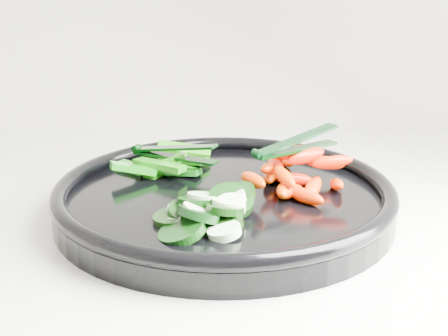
{
  "coord_description": "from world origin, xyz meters",
  "views": [
    {
      "loc": [
        -0.16,
        1.0,
        1.2
      ],
      "look_at": [
        -0.18,
        1.64,
        0.99
      ],
      "focal_mm": 50.0,
      "sensor_mm": 36.0,
      "label": 1
    }
  ],
  "objects": [
    {
      "name": "pepper_pile",
      "position": [
        -0.25,
        1.71,
        0.96
      ],
      "size": [
        0.12,
        0.11,
        0.03
      ],
      "color": "#15690A",
      "rests_on": "veggie_tray"
    },
    {
      "name": "tong_carrot",
      "position": [
        -0.1,
        1.66,
        1.0
      ],
      "size": [
        0.1,
        0.08,
        0.02
      ],
      "color": "black",
      "rests_on": "carrot_pile"
    },
    {
      "name": "carrot_pile",
      "position": [
        -0.1,
        1.66,
        0.97
      ],
      "size": [
        0.13,
        0.16,
        0.05
      ],
      "color": "#F82000",
      "rests_on": "veggie_tray"
    },
    {
      "name": "tong_pepper",
      "position": [
        -0.24,
        1.71,
        0.98
      ],
      "size": [
        0.11,
        0.06,
        0.02
      ],
      "color": "black",
      "rests_on": "pepper_pile"
    },
    {
      "name": "cucumber_pile",
      "position": [
        -0.19,
        1.57,
        0.96
      ],
      "size": [
        0.11,
        0.14,
        0.04
      ],
      "color": "black",
      "rests_on": "veggie_tray"
    },
    {
      "name": "veggie_tray",
      "position": [
        -0.18,
        1.64,
        0.95
      ],
      "size": [
        0.46,
        0.46,
        0.04
      ],
      "color": "black",
      "rests_on": "counter"
    }
  ]
}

